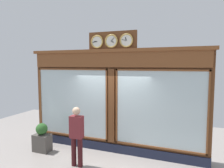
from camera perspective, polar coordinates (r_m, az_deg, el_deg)
shop_facade at (r=6.83m, az=0.39°, el=-4.49°), size 6.02×0.42×3.89m
pedestrian at (r=6.04m, az=-9.65°, el=-13.32°), size 0.37×0.23×1.69m
planter_box at (r=7.50m, az=-18.57°, el=-15.03°), size 0.56×0.36×0.56m
planter_shrub at (r=7.35m, az=-18.68°, el=-11.58°), size 0.38×0.38×0.38m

